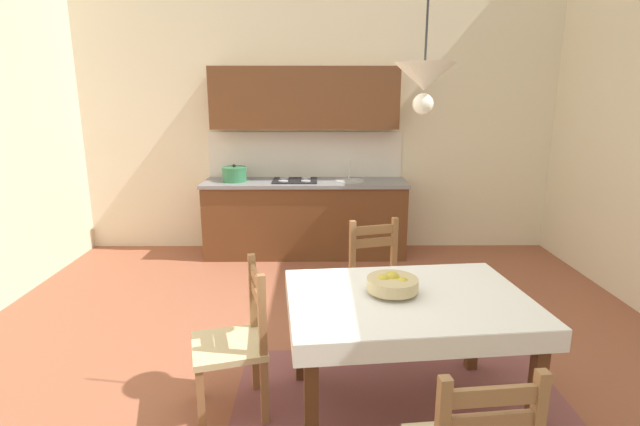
{
  "coord_description": "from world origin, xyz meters",
  "views": [
    {
      "loc": [
        -0.01,
        -2.86,
        1.88
      ],
      "look_at": [
        0.01,
        0.26,
        1.12
      ],
      "focal_mm": 26.95,
      "sensor_mm": 36.0,
      "label": 1
    }
  ],
  "objects_px": {
    "dining_table": "(407,315)",
    "fruit_bowl": "(392,284)",
    "dining_chair_kitchen_side": "(379,283)",
    "kitchen_cabinetry": "(305,184)",
    "pendant_lamp": "(424,78)",
    "dining_chair_tv_side": "(235,343)"
  },
  "relations": [
    {
      "from": "dining_table",
      "to": "fruit_bowl",
      "type": "height_order",
      "value": "fruit_bowl"
    },
    {
      "from": "fruit_bowl",
      "to": "dining_chair_kitchen_side",
      "type": "bearing_deg",
      "value": 86.73
    },
    {
      "from": "kitchen_cabinetry",
      "to": "pendant_lamp",
      "type": "distance_m",
      "value": 3.31
    },
    {
      "from": "kitchen_cabinetry",
      "to": "dining_chair_kitchen_side",
      "type": "bearing_deg",
      "value": -73.02
    },
    {
      "from": "dining_chair_kitchen_side",
      "to": "fruit_bowl",
      "type": "xyz_separation_m",
      "value": [
        -0.05,
        -0.92,
        0.37
      ]
    },
    {
      "from": "dining_table",
      "to": "fruit_bowl",
      "type": "bearing_deg",
      "value": 158.41
    },
    {
      "from": "dining_chair_kitchen_side",
      "to": "fruit_bowl",
      "type": "distance_m",
      "value": 0.99
    },
    {
      "from": "kitchen_cabinetry",
      "to": "fruit_bowl",
      "type": "xyz_separation_m",
      "value": [
        0.59,
        -3.0,
        -0.04
      ]
    },
    {
      "from": "dining_chair_tv_side",
      "to": "pendant_lamp",
      "type": "height_order",
      "value": "pendant_lamp"
    },
    {
      "from": "dining_table",
      "to": "dining_chair_tv_side",
      "type": "relative_size",
      "value": 1.59
    },
    {
      "from": "fruit_bowl",
      "to": "dining_chair_tv_side",
      "type": "bearing_deg",
      "value": -178.98
    },
    {
      "from": "dining_chair_kitchen_side",
      "to": "dining_chair_tv_side",
      "type": "bearing_deg",
      "value": -136.45
    },
    {
      "from": "dining_chair_kitchen_side",
      "to": "pendant_lamp",
      "type": "distance_m",
      "value": 1.8
    },
    {
      "from": "dining_chair_kitchen_side",
      "to": "pendant_lamp",
      "type": "bearing_deg",
      "value": -85.81
    },
    {
      "from": "dining_table",
      "to": "dining_chair_tv_side",
      "type": "xyz_separation_m",
      "value": [
        -1.02,
        0.02,
        -0.19
      ]
    },
    {
      "from": "kitchen_cabinetry",
      "to": "dining_chair_kitchen_side",
      "type": "distance_m",
      "value": 2.22
    },
    {
      "from": "dining_chair_tv_side",
      "to": "pendant_lamp",
      "type": "distance_m",
      "value": 1.85
    },
    {
      "from": "fruit_bowl",
      "to": "pendant_lamp",
      "type": "height_order",
      "value": "pendant_lamp"
    },
    {
      "from": "dining_chair_tv_side",
      "to": "dining_chair_kitchen_side",
      "type": "xyz_separation_m",
      "value": [
        0.98,
        0.93,
        0.0
      ]
    },
    {
      "from": "dining_table",
      "to": "dining_chair_kitchen_side",
      "type": "bearing_deg",
      "value": 92.23
    },
    {
      "from": "pendant_lamp",
      "to": "fruit_bowl",
      "type": "bearing_deg",
      "value": 166.93
    },
    {
      "from": "dining_chair_tv_side",
      "to": "dining_chair_kitchen_side",
      "type": "distance_m",
      "value": 1.35
    }
  ]
}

